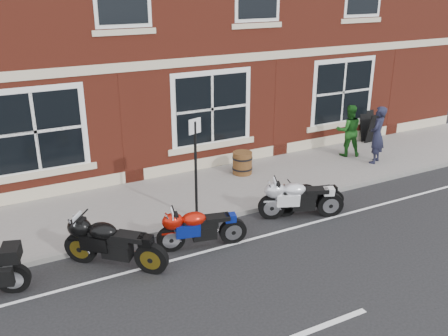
{
  "coord_description": "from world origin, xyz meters",
  "views": [
    {
      "loc": [
        -4.94,
        -8.42,
        5.61
      ],
      "look_at": [
        0.37,
        1.6,
        1.27
      ],
      "focal_mm": 40.0,
      "sensor_mm": 36.0,
      "label": 1
    }
  ],
  "objects_px": {
    "moto_sport_red": "(200,226)",
    "parking_sign": "(196,162)",
    "moto_naked_black": "(308,196)",
    "pedestrian_left": "(377,135)",
    "barrel_planter": "(242,163)",
    "pedestrian_right": "(349,131)",
    "moto_sport_black": "(113,241)",
    "moto_sport_silver": "(299,197)",
    "a_board_sign": "(371,127)"
  },
  "relations": [
    {
      "from": "pedestrian_left",
      "to": "parking_sign",
      "type": "height_order",
      "value": "parking_sign"
    },
    {
      "from": "moto_sport_black",
      "to": "a_board_sign",
      "type": "distance_m",
      "value": 11.04
    },
    {
      "from": "parking_sign",
      "to": "barrel_planter",
      "type": "bearing_deg",
      "value": 21.87
    },
    {
      "from": "moto_naked_black",
      "to": "parking_sign",
      "type": "height_order",
      "value": "parking_sign"
    },
    {
      "from": "barrel_planter",
      "to": "moto_naked_black",
      "type": "bearing_deg",
      "value": -84.95
    },
    {
      "from": "moto_naked_black",
      "to": "parking_sign",
      "type": "distance_m",
      "value": 3.05
    },
    {
      "from": "moto_sport_red",
      "to": "pedestrian_right",
      "type": "height_order",
      "value": "pedestrian_right"
    },
    {
      "from": "barrel_planter",
      "to": "moto_sport_black",
      "type": "bearing_deg",
      "value": -147.33
    },
    {
      "from": "pedestrian_right",
      "to": "a_board_sign",
      "type": "height_order",
      "value": "pedestrian_right"
    },
    {
      "from": "moto_sport_black",
      "to": "pedestrian_left",
      "type": "bearing_deg",
      "value": -34.45
    },
    {
      "from": "moto_sport_red",
      "to": "pedestrian_right",
      "type": "xyz_separation_m",
      "value": [
        6.76,
        2.98,
        0.45
      ]
    },
    {
      "from": "moto_naked_black",
      "to": "pedestrian_right",
      "type": "distance_m",
      "value": 4.54
    },
    {
      "from": "a_board_sign",
      "to": "barrel_planter",
      "type": "relative_size",
      "value": 1.6
    },
    {
      "from": "barrel_planter",
      "to": "a_board_sign",
      "type": "bearing_deg",
      "value": 5.95
    },
    {
      "from": "moto_sport_black",
      "to": "moto_sport_silver",
      "type": "bearing_deg",
      "value": -45.59
    },
    {
      "from": "a_board_sign",
      "to": "parking_sign",
      "type": "bearing_deg",
      "value": -163.02
    },
    {
      "from": "moto_sport_red",
      "to": "parking_sign",
      "type": "bearing_deg",
      "value": -8.27
    },
    {
      "from": "moto_sport_black",
      "to": "barrel_planter",
      "type": "distance_m",
      "value": 5.7
    },
    {
      "from": "moto_naked_black",
      "to": "moto_sport_silver",
      "type": "bearing_deg",
      "value": 116.41
    },
    {
      "from": "a_board_sign",
      "to": "moto_sport_silver",
      "type": "bearing_deg",
      "value": -149.15
    },
    {
      "from": "pedestrian_left",
      "to": "barrel_planter",
      "type": "relative_size",
      "value": 2.7
    },
    {
      "from": "moto_sport_red",
      "to": "moto_sport_black",
      "type": "xyz_separation_m",
      "value": [
        -1.9,
        0.1,
        0.07
      ]
    },
    {
      "from": "moto_sport_red",
      "to": "barrel_planter",
      "type": "height_order",
      "value": "moto_sport_red"
    },
    {
      "from": "moto_sport_red",
      "to": "barrel_planter",
      "type": "xyz_separation_m",
      "value": [
        2.9,
        3.17,
        -0.07
      ]
    },
    {
      "from": "moto_sport_black",
      "to": "parking_sign",
      "type": "bearing_deg",
      "value": -23.27
    },
    {
      "from": "moto_sport_red",
      "to": "moto_naked_black",
      "type": "distance_m",
      "value": 3.16
    },
    {
      "from": "moto_sport_black",
      "to": "pedestrian_right",
      "type": "bearing_deg",
      "value": -28.29
    },
    {
      "from": "parking_sign",
      "to": "moto_sport_red",
      "type": "bearing_deg",
      "value": -129.42
    },
    {
      "from": "moto_naked_black",
      "to": "parking_sign",
      "type": "relative_size",
      "value": 0.73
    },
    {
      "from": "moto_sport_silver",
      "to": "parking_sign",
      "type": "distance_m",
      "value": 2.74
    },
    {
      "from": "pedestrian_right",
      "to": "parking_sign",
      "type": "bearing_deg",
      "value": 41.76
    },
    {
      "from": "moto_sport_red",
      "to": "a_board_sign",
      "type": "bearing_deg",
      "value": -53.12
    },
    {
      "from": "moto_sport_red",
      "to": "pedestrian_left",
      "type": "xyz_separation_m",
      "value": [
        7.09,
        2.05,
        0.51
      ]
    },
    {
      "from": "pedestrian_right",
      "to": "parking_sign",
      "type": "relative_size",
      "value": 0.68
    },
    {
      "from": "pedestrian_right",
      "to": "moto_sport_black",
      "type": "bearing_deg",
      "value": 43.7
    },
    {
      "from": "parking_sign",
      "to": "moto_naked_black",
      "type": "bearing_deg",
      "value": -35.13
    },
    {
      "from": "moto_sport_black",
      "to": "barrel_planter",
      "type": "xyz_separation_m",
      "value": [
        4.8,
        3.08,
        -0.14
      ]
    },
    {
      "from": "moto_naked_black",
      "to": "parking_sign",
      "type": "bearing_deg",
      "value": 85.31
    },
    {
      "from": "pedestrian_left",
      "to": "barrel_planter",
      "type": "bearing_deg",
      "value": -46.12
    },
    {
      "from": "moto_naked_black",
      "to": "pedestrian_left",
      "type": "height_order",
      "value": "pedestrian_left"
    },
    {
      "from": "moto_naked_black",
      "to": "moto_sport_black",
      "type": "bearing_deg",
      "value": 104.37
    },
    {
      "from": "moto_sport_black",
      "to": "moto_sport_silver",
      "type": "xyz_separation_m",
      "value": [
        4.7,
        0.09,
        -0.04
      ]
    },
    {
      "from": "parking_sign",
      "to": "a_board_sign",
      "type": "bearing_deg",
      "value": 0.06
    },
    {
      "from": "moto_sport_red",
      "to": "a_board_sign",
      "type": "xyz_separation_m",
      "value": [
        8.51,
        3.76,
        0.14
      ]
    },
    {
      "from": "moto_sport_red",
      "to": "pedestrian_left",
      "type": "height_order",
      "value": "pedestrian_left"
    },
    {
      "from": "moto_sport_silver",
      "to": "pedestrian_right",
      "type": "distance_m",
      "value": 4.87
    },
    {
      "from": "moto_sport_red",
      "to": "pedestrian_left",
      "type": "relative_size",
      "value": 1.1
    },
    {
      "from": "moto_sport_black",
      "to": "barrel_planter",
      "type": "bearing_deg",
      "value": -14.03
    },
    {
      "from": "pedestrian_right",
      "to": "barrel_planter",
      "type": "distance_m",
      "value": 3.91
    },
    {
      "from": "a_board_sign",
      "to": "parking_sign",
      "type": "distance_m",
      "value": 8.55
    }
  ]
}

